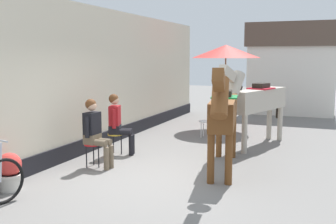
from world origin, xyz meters
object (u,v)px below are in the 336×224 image
Objects in this scene: seated_visitor_far at (118,121)px; cafe_parasol at (226,52)px; flower_planter_near at (10,171)px; saddled_horse_near at (223,112)px; spare_stool_white at (205,123)px; seated_visitor_near at (95,129)px; saddled_horse_far at (256,100)px.

cafe_parasol is at bearing 71.42° from seated_visitor_far.
saddled_horse_near is at bearing 39.27° from flower_planter_near.
cafe_parasol reaches higher than spare_stool_white.
spare_stool_white is (-0.16, -1.64, -1.96)m from cafe_parasol.
seated_visitor_far reaches higher than spare_stool_white.
cafe_parasol is (1.33, 5.39, 1.59)m from seated_visitor_near.
spare_stool_white is at bearing -95.68° from cafe_parasol.
spare_stool_white is (1.27, 2.63, -0.38)m from seated_visitor_far.
saddled_horse_far is (0.22, 2.43, 0.00)m from saddled_horse_near.
saddled_horse_near is 4.96m from cafe_parasol.
seated_visitor_far is at bearing 95.15° from seated_visitor_near.
flower_planter_near is at bearing -99.14° from seated_visitor_far.
flower_planter_near is (-0.56, -1.76, -0.44)m from seated_visitor_near.
cafe_parasol is 5.61× the size of spare_stool_white.
flower_planter_near is at bearing -107.80° from seated_visitor_near.
saddled_horse_far reaches higher than spare_stool_white.
seated_visitor_far reaches higher than flower_planter_near.
saddled_horse_near reaches higher than seated_visitor_far.
cafe_parasol is (1.90, 7.15, 2.03)m from flower_planter_near.
seated_visitor_far is (-0.10, 1.12, 0.00)m from seated_visitor_near.
cafe_parasol is (-1.12, 4.68, 1.20)m from saddled_horse_near.
saddled_horse_far is at bearing -59.28° from cafe_parasol.
flower_planter_near is at bearing -140.73° from saddled_horse_near.
seated_visitor_far is 4.77m from cafe_parasol.
spare_stool_white is (-1.50, 0.62, -0.76)m from saddled_horse_far.
saddled_horse_far reaches higher than flower_planter_near.
seated_visitor_near is at bearing 72.20° from flower_planter_near.
flower_planter_near is 5.78m from spare_stool_white.
cafe_parasol is (-1.34, 2.25, 1.20)m from saddled_horse_far.
flower_planter_near is at bearing -107.47° from spare_stool_white.
cafe_parasol reaches higher than saddled_horse_near.
saddled_horse_far is (2.77, 2.01, 0.38)m from seated_visitor_far.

